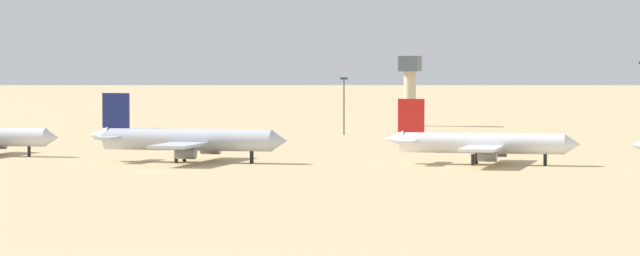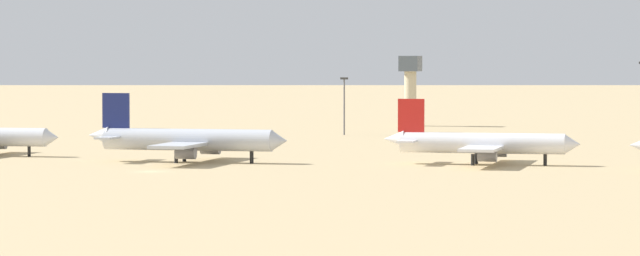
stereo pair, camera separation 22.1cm
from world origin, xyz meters
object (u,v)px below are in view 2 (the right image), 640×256
Objects in this scene: parked_jet_red_4 at (480,143)px; light_pole_west at (344,101)px; parked_jet_navy_3 at (186,140)px; control_tower at (410,84)px.

parked_jet_red_4 is 110.55m from light_pole_west.
light_pole_west is (-1.70, 106.04, 3.94)m from parked_jet_navy_3.
parked_jet_red_4 is 2.55× the size of light_pole_west.
parked_jet_navy_3 is 52.53m from parked_jet_red_4.
light_pole_west is (-53.39, 96.71, 4.22)m from parked_jet_red_4.
light_pole_west is at bearing 114.93° from parked_jet_red_4.
parked_jet_red_4 is 157.63m from control_tower.
parked_jet_navy_3 is 2.02× the size of control_tower.
control_tower is at bearing 86.94° from light_pole_west.
parked_jet_navy_3 is at bearing -173.74° from parked_jet_red_4.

